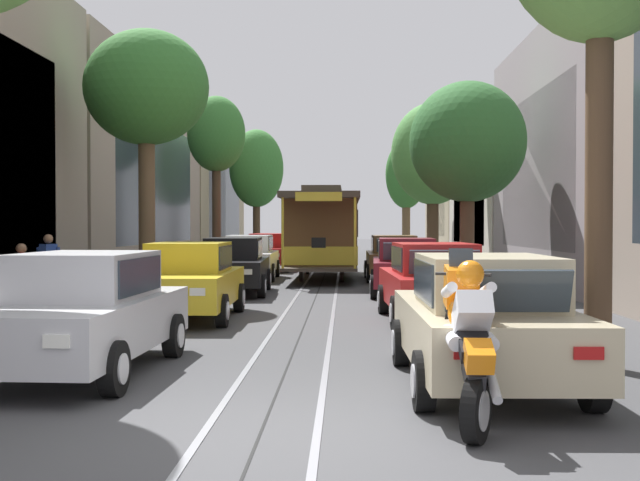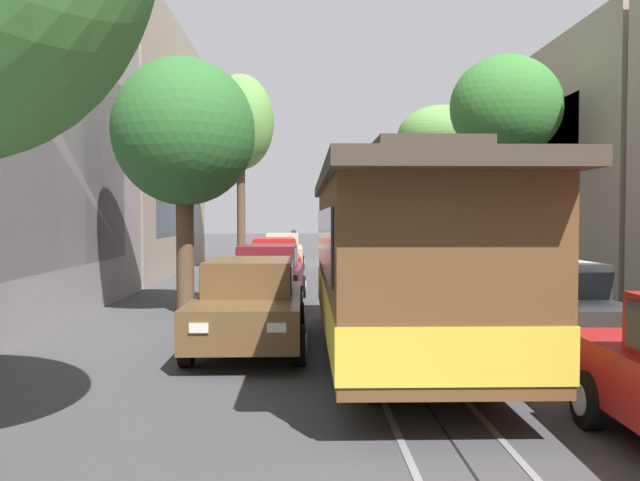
# 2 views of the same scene
# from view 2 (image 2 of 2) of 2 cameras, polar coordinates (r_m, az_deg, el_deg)

# --- Properties ---
(ground_plane) EXTENTS (160.00, 160.00, 0.00)m
(ground_plane) POSITION_cam_2_polar(r_m,az_deg,el_deg) (10.96, 6.69, -10.22)
(ground_plane) COLOR #424244
(trolley_track_rails) EXTENTS (1.14, 61.07, 0.01)m
(trolley_track_rails) POSITION_cam_2_polar(r_m,az_deg,el_deg) (7.80, 10.33, -15.31)
(trolley_track_rails) COLOR gray
(trolley_track_rails) RESTS_ON ground
(parked_car_silver_near_left) EXTENTS (2.11, 4.41, 1.58)m
(parked_car_silver_near_left) POSITION_cam_2_polar(r_m,az_deg,el_deg) (29.09, 6.70, -0.94)
(parked_car_silver_near_left) COLOR #B7B7BC
(parked_car_silver_near_left) RESTS_ON ground
(parked_car_yellow_second_left) EXTENTS (2.04, 4.38, 1.58)m
(parked_car_yellow_second_left) POSITION_cam_2_polar(r_m,az_deg,el_deg) (23.18, 8.31, -1.72)
(parked_car_yellow_second_left) COLOR gold
(parked_car_yellow_second_left) RESTS_ON ground
(parked_car_black_mid_left) EXTENTS (2.13, 4.42, 1.58)m
(parked_car_black_mid_left) POSITION_cam_2_polar(r_m,az_deg,el_deg) (17.35, 11.46, -3.02)
(parked_car_black_mid_left) COLOR black
(parked_car_black_mid_left) RESTS_ON ground
(parked_car_white_fourth_left) EXTENTS (2.06, 4.39, 1.58)m
(parked_car_white_fourth_left) POSITION_cam_2_polar(r_m,az_deg,el_deg) (11.88, 19.02, -5.44)
(parked_car_white_fourth_left) COLOR silver
(parked_car_white_fourth_left) RESTS_ON ground
(parked_car_beige_near_right) EXTENTS (2.05, 4.38, 1.58)m
(parked_car_beige_near_right) POSITION_cam_2_polar(r_m,az_deg,el_deg) (29.48, -3.39, -0.89)
(parked_car_beige_near_right) COLOR #C1B28E
(parked_car_beige_near_right) RESTS_ON ground
(parked_car_red_second_right) EXTENTS (2.13, 4.42, 1.58)m
(parked_car_red_second_right) POSITION_cam_2_polar(r_m,az_deg,el_deg) (23.12, -4.12, -1.71)
(parked_car_red_second_right) COLOR red
(parked_car_red_second_right) RESTS_ON ground
(parked_car_maroon_mid_right) EXTENTS (2.11, 4.41, 1.58)m
(parked_car_maroon_mid_right) POSITION_cam_2_polar(r_m,az_deg,el_deg) (17.19, -4.71, -3.03)
(parked_car_maroon_mid_right) COLOR maroon
(parked_car_maroon_mid_right) RESTS_ON ground
(parked_car_brown_fourth_right) EXTENTS (2.01, 4.37, 1.58)m
(parked_car_brown_fourth_right) POSITION_cam_2_polar(r_m,az_deg,el_deg) (11.42, -6.34, -5.64)
(parked_car_brown_fourth_right) COLOR brown
(parked_car_brown_fourth_right) RESTS_ON ground
(street_tree_kerb_left_near) EXTENTS (3.93, 3.40, 7.41)m
(street_tree_kerb_left_near) POSITION_cam_2_polar(r_m,az_deg,el_deg) (29.65, 10.80, 9.15)
(street_tree_kerb_left_near) COLOR brown
(street_tree_kerb_left_near) RESTS_ON ground
(street_tree_kerb_left_second) EXTENTS (3.28, 2.66, 7.06)m
(street_tree_kerb_left_second) POSITION_cam_2_polar(r_m,az_deg,el_deg) (19.66, 16.38, 11.12)
(street_tree_kerb_left_second) COLOR brown
(street_tree_kerb_left_second) RESTS_ON ground
(street_tree_kerb_right_near) EXTENTS (2.90, 3.15, 8.60)m
(street_tree_kerb_right_near) POSITION_cam_2_polar(r_m,az_deg,el_deg) (28.51, -7.14, 10.37)
(street_tree_kerb_right_near) COLOR brown
(street_tree_kerb_right_near) RESTS_ON ground
(street_tree_kerb_right_second) EXTENTS (3.42, 3.74, 6.19)m
(street_tree_kerb_right_second) POSITION_cam_2_polar(r_m,az_deg,el_deg) (15.91, -12.10, 9.40)
(street_tree_kerb_right_second) COLOR brown
(street_tree_kerb_right_second) RESTS_ON ground
(cable_car_trolley) EXTENTS (2.60, 9.14, 3.28)m
(cable_car_trolley) POSITION_cam_2_polar(r_m,az_deg,el_deg) (10.14, 7.22, -1.72)
(cable_car_trolley) COLOR brown
(cable_car_trolley) RESTS_ON ground
(motorcycle_with_rider) EXTENTS (0.52, 1.88, 1.71)m
(motorcycle_with_rider) POSITION_cam_2_polar(r_m,az_deg,el_deg) (31.47, -2.35, -0.52)
(motorcycle_with_rider) COLOR black
(motorcycle_with_rider) RESTS_ON ground
(pedestrian_on_left_pavement) EXTENTS (0.55, 0.42, 1.55)m
(pedestrian_on_left_pavement) POSITION_cam_2_polar(r_m,az_deg,el_deg) (23.63, 17.43, -1.55)
(pedestrian_on_left_pavement) COLOR #282D38
(pedestrian_on_left_pavement) RESTS_ON ground
(pedestrian_on_right_pavement) EXTENTS (0.55, 0.42, 1.73)m
(pedestrian_on_right_pavement) POSITION_cam_2_polar(r_m,az_deg,el_deg) (22.20, 18.70, -1.51)
(pedestrian_on_right_pavement) COLOR slate
(pedestrian_on_right_pavement) RESTS_ON ground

